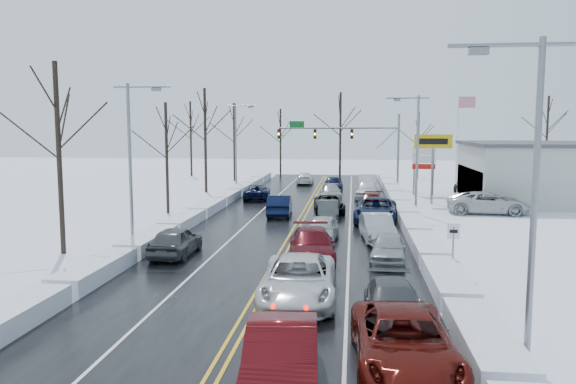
# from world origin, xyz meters

# --- Properties ---
(ground) EXTENTS (160.00, 160.00, 0.00)m
(ground) POSITION_xyz_m (0.00, 0.00, 0.00)
(ground) COLOR white
(ground) RESTS_ON ground
(road_surface) EXTENTS (14.00, 84.00, 0.01)m
(road_surface) POSITION_xyz_m (0.00, 2.00, 0.01)
(road_surface) COLOR black
(road_surface) RESTS_ON ground
(snow_bank_left) EXTENTS (1.52, 72.00, 0.76)m
(snow_bank_left) POSITION_xyz_m (-7.60, 2.00, 0.00)
(snow_bank_left) COLOR silver
(snow_bank_left) RESTS_ON ground
(snow_bank_right) EXTENTS (1.52, 72.00, 0.76)m
(snow_bank_right) POSITION_xyz_m (7.60, 2.00, 0.00)
(snow_bank_right) COLOR silver
(snow_bank_right) RESTS_ON ground
(traffic_signal_mast) EXTENTS (13.28, 0.39, 8.00)m
(traffic_signal_mast) POSITION_xyz_m (3.45, 27.99, 5.48)
(traffic_signal_mast) COLOR slate
(traffic_signal_mast) RESTS_ON ground
(tires_plus_sign) EXTENTS (3.20, 0.34, 6.00)m
(tires_plus_sign) POSITION_xyz_m (10.50, 15.99, 4.99)
(tires_plus_sign) COLOR slate
(tires_plus_sign) RESTS_ON ground
(used_vehicles_sign) EXTENTS (2.20, 0.22, 4.65)m
(used_vehicles_sign) POSITION_xyz_m (10.50, 22.00, 3.32)
(used_vehicles_sign) COLOR slate
(used_vehicles_sign) RESTS_ON ground
(speed_limit_sign) EXTENTS (0.55, 0.09, 2.35)m
(speed_limit_sign) POSITION_xyz_m (8.20, -8.00, 1.63)
(speed_limit_sign) COLOR slate
(speed_limit_sign) RESTS_ON ground
(flagpole) EXTENTS (1.87, 1.20, 10.00)m
(flagpole) POSITION_xyz_m (15.17, 30.00, 5.93)
(flagpole) COLOR silver
(flagpole) RESTS_ON ground
(streetlight_se) EXTENTS (3.20, 0.25, 9.00)m
(streetlight_se) POSITION_xyz_m (8.30, -18.00, 5.31)
(streetlight_se) COLOR slate
(streetlight_se) RESTS_ON ground
(streetlight_ne) EXTENTS (3.20, 0.25, 9.00)m
(streetlight_ne) POSITION_xyz_m (8.30, 10.00, 5.31)
(streetlight_ne) COLOR slate
(streetlight_ne) RESTS_ON ground
(streetlight_sw) EXTENTS (3.20, 0.25, 9.00)m
(streetlight_sw) POSITION_xyz_m (-8.30, -4.00, 5.31)
(streetlight_sw) COLOR slate
(streetlight_sw) RESTS_ON ground
(streetlight_nw) EXTENTS (3.20, 0.25, 9.00)m
(streetlight_nw) POSITION_xyz_m (-8.30, 24.00, 5.31)
(streetlight_nw) COLOR slate
(streetlight_nw) RESTS_ON ground
(tree_left_b) EXTENTS (4.00, 4.00, 10.00)m
(tree_left_b) POSITION_xyz_m (-11.50, -6.00, 6.99)
(tree_left_b) COLOR #2D231C
(tree_left_b) RESTS_ON ground
(tree_left_c) EXTENTS (3.40, 3.40, 8.50)m
(tree_left_c) POSITION_xyz_m (-10.50, 8.00, 5.94)
(tree_left_c) COLOR #2D231C
(tree_left_c) RESTS_ON ground
(tree_left_d) EXTENTS (4.20, 4.20, 10.50)m
(tree_left_d) POSITION_xyz_m (-11.20, 22.00, 7.33)
(tree_left_d) COLOR #2D231C
(tree_left_d) RESTS_ON ground
(tree_left_e) EXTENTS (3.80, 3.80, 9.50)m
(tree_left_e) POSITION_xyz_m (-10.80, 34.00, 6.64)
(tree_left_e) COLOR #2D231C
(tree_left_e) RESTS_ON ground
(tree_far_a) EXTENTS (4.00, 4.00, 10.00)m
(tree_far_a) POSITION_xyz_m (-18.00, 40.00, 6.99)
(tree_far_a) COLOR #2D231C
(tree_far_a) RESTS_ON ground
(tree_far_b) EXTENTS (3.60, 3.60, 9.00)m
(tree_far_b) POSITION_xyz_m (-6.00, 41.00, 6.29)
(tree_far_b) COLOR #2D231C
(tree_far_b) RESTS_ON ground
(tree_far_c) EXTENTS (4.40, 4.40, 11.00)m
(tree_far_c) POSITION_xyz_m (2.00, 39.00, 7.68)
(tree_far_c) COLOR #2D231C
(tree_far_c) RESTS_ON ground
(tree_far_d) EXTENTS (3.40, 3.40, 8.50)m
(tree_far_d) POSITION_xyz_m (12.00, 40.50, 5.94)
(tree_far_d) COLOR #2D231C
(tree_far_d) RESTS_ON ground
(tree_far_e) EXTENTS (4.20, 4.20, 10.50)m
(tree_far_e) POSITION_xyz_m (28.00, 41.00, 7.33)
(tree_far_e) COLOR #2D231C
(tree_far_e) RESTS_ON ground
(queued_car_2) EXTENTS (3.03, 6.18, 1.69)m
(queued_car_2) POSITION_xyz_m (1.64, -12.66, 0.00)
(queued_car_2) COLOR silver
(queued_car_2) RESTS_ON ground
(queued_car_3) EXTENTS (2.77, 5.68, 1.59)m
(queued_car_3) POSITION_xyz_m (1.66, -6.09, 0.00)
(queued_car_3) COLOR #520A12
(queued_car_3) RESTS_ON ground
(queued_car_4) EXTENTS (2.06, 4.48, 1.49)m
(queued_car_4) POSITION_xyz_m (1.91, -1.40, 0.00)
(queued_car_4) COLOR #B9B9BB
(queued_car_4) RESTS_ON ground
(queued_car_5) EXTENTS (1.66, 4.22, 1.37)m
(queued_car_5) POSITION_xyz_m (1.93, 6.44, 0.00)
(queued_car_5) COLOR #383B3D
(queued_car_5) RESTS_ON ground
(queued_car_6) EXTENTS (2.77, 5.08, 1.35)m
(queued_car_6) POSITION_xyz_m (1.85, 9.91, 0.00)
(queued_car_6) COLOR black
(queued_car_6) RESTS_ON ground
(queued_car_7) EXTENTS (2.20, 4.74, 1.34)m
(queued_car_7) POSITION_xyz_m (1.68, 17.72, 0.00)
(queued_car_7) COLOR #96999D
(queued_car_7) RESTS_ON ground
(queued_car_8) EXTENTS (2.09, 4.57, 1.52)m
(queued_car_8) POSITION_xyz_m (1.65, 24.84, 0.00)
(queued_car_8) COLOR black
(queued_car_8) RESTS_ON ground
(queued_car_10) EXTENTS (2.99, 5.99, 1.63)m
(queued_car_10) POSITION_xyz_m (5.12, -18.53, 0.00)
(queued_car_10) COLOR #510F0A
(queued_car_10) RESTS_ON ground
(queued_car_11) EXTENTS (1.96, 4.70, 1.36)m
(queued_car_11) POSITION_xyz_m (5.08, -14.64, 0.00)
(queued_car_11) COLOR #424447
(queued_car_11) RESTS_ON ground
(queued_car_12) EXTENTS (2.06, 4.38, 1.45)m
(queued_car_12) POSITION_xyz_m (5.44, -6.03, 0.00)
(queued_car_12) COLOR #999BA0
(queued_car_12) RESTS_ON ground
(queued_car_13) EXTENTS (2.14, 4.91, 1.57)m
(queued_car_13) POSITION_xyz_m (5.13, -0.67, 0.00)
(queued_car_13) COLOR #A4A7AC
(queued_car_13) RESTS_ON ground
(queued_car_14) EXTENTS (3.29, 6.33, 1.70)m
(queued_car_14) POSITION_xyz_m (5.30, 5.81, 0.00)
(queued_car_14) COLOR black
(queued_car_14) RESTS_ON ground
(queued_car_15) EXTENTS (2.34, 4.73, 1.32)m
(queued_car_15) POSITION_xyz_m (5.19, 11.63, 0.00)
(queued_car_15) COLOR #450A09
(queued_car_15) RESTS_ON ground
(queued_car_16) EXTENTS (2.71, 5.29, 1.72)m
(queued_car_16) POSITION_xyz_m (5.06, 18.57, 0.00)
(queued_car_16) COLOR white
(queued_car_16) RESTS_ON ground
(queued_car_17) EXTENTS (1.82, 5.18, 1.70)m
(queued_car_17) POSITION_xyz_m (5.16, 24.76, 0.00)
(queued_car_17) COLOR silver
(queued_car_17) RESTS_ON ground
(oncoming_car_0) EXTENTS (1.98, 4.92, 1.59)m
(oncoming_car_0) POSITION_xyz_m (-1.77, 7.85, 0.00)
(oncoming_car_0) COLOR black
(oncoming_car_0) RESTS_ON ground
(oncoming_car_1) EXTENTS (2.92, 5.27, 1.40)m
(oncoming_car_1) POSITION_xyz_m (-5.06, 16.90, 0.00)
(oncoming_car_1) COLOR black
(oncoming_car_1) RESTS_ON ground
(oncoming_car_2) EXTENTS (2.01, 4.73, 1.36)m
(oncoming_car_2) POSITION_xyz_m (-1.86, 31.27, 0.00)
(oncoming_car_2) COLOR white
(oncoming_car_2) RESTS_ON ground
(oncoming_car_3) EXTENTS (1.90, 4.64, 1.57)m
(oncoming_car_3) POSITION_xyz_m (-5.41, -5.84, 0.00)
(oncoming_car_3) COLOR #444749
(oncoming_car_3) RESTS_ON ground
(parked_car_0) EXTENTS (6.32, 3.28, 1.70)m
(parked_car_0) POSITION_xyz_m (14.02, 10.63, 0.00)
(parked_car_0) COLOR silver
(parked_car_0) RESTS_ON ground
(parked_car_1) EXTENTS (3.03, 5.86, 1.63)m
(parked_car_1) POSITION_xyz_m (17.02, 15.40, 0.00)
(parked_car_1) COLOR #45484A
(parked_car_1) RESTS_ON ground
(parked_car_2) EXTENTS (2.25, 5.09, 1.70)m
(parked_car_2) POSITION_xyz_m (14.93, 22.80, 0.00)
(parked_car_2) COLOR black
(parked_car_2) RESTS_ON ground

